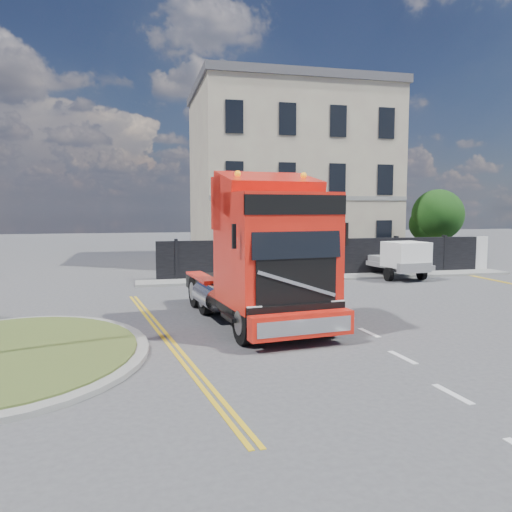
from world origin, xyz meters
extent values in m
plane|color=#424244|center=(0.00, 0.00, 0.00)|extent=(120.00, 120.00, 0.00)
cylinder|color=gray|center=(-7.00, -3.00, 0.06)|extent=(6.80, 6.80, 0.12)
cylinder|color=#394E1F|center=(-7.00, -3.00, 0.14)|extent=(6.20, 6.20, 0.05)
cube|color=black|center=(6.00, 9.00, 1.00)|extent=(18.00, 0.25, 2.00)
cube|color=silver|center=(14.50, 9.00, 1.00)|extent=(2.60, 0.12, 2.00)
cube|color=#BBB595|center=(6.00, 16.50, 5.50)|extent=(12.00, 10.00, 11.00)
cube|color=#4A494E|center=(6.00, 16.50, 11.25)|extent=(12.30, 10.30, 0.50)
cube|color=#BBB595|center=(3.00, 16.50, 12.00)|extent=(0.80, 0.80, 1.60)
cube|color=#BBB595|center=(9.00, 16.50, 12.00)|extent=(0.80, 0.80, 1.60)
cylinder|color=#382619|center=(14.50, 12.00, 1.20)|extent=(0.24, 0.24, 2.40)
sphere|color=black|center=(14.50, 12.00, 3.20)|extent=(3.20, 3.20, 3.20)
sphere|color=black|center=(14.00, 12.40, 2.60)|extent=(2.20, 2.20, 2.20)
cube|color=gray|center=(6.00, 8.10, 0.06)|extent=(20.00, 1.60, 0.12)
cube|color=black|center=(-0.24, -0.14, 0.85)|extent=(3.65, 7.46, 0.51)
cube|color=red|center=(0.01, -2.12, 2.45)|extent=(3.19, 3.29, 3.19)
cube|color=red|center=(-0.14, -0.93, 3.76)|extent=(2.95, 1.37, 1.59)
cube|color=black|center=(0.18, -3.57, 2.90)|extent=(2.50, 0.37, 1.20)
cube|color=red|center=(0.23, -3.93, 0.63)|extent=(2.87, 0.74, 0.63)
cylinder|color=black|center=(-1.10, -3.17, 0.59)|extent=(0.51, 1.22, 1.18)
cylinder|color=gray|center=(-1.10, -3.17, 0.59)|extent=(0.48, 0.70, 0.65)
cylinder|color=black|center=(1.34, -2.87, 0.59)|extent=(0.51, 1.22, 1.18)
cylinder|color=gray|center=(1.34, -2.87, 0.59)|extent=(0.48, 0.70, 0.65)
cylinder|color=black|center=(-1.60, 0.84, 0.59)|extent=(0.51, 1.22, 1.18)
cylinder|color=gray|center=(-1.60, 0.84, 0.59)|extent=(0.48, 0.70, 0.65)
cylinder|color=black|center=(0.84, 1.14, 0.59)|extent=(0.51, 1.22, 1.18)
cylinder|color=gray|center=(0.84, 1.14, 0.59)|extent=(0.48, 0.70, 0.65)
cylinder|color=black|center=(-1.76, 2.20, 0.59)|extent=(0.51, 1.22, 1.18)
cylinder|color=gray|center=(-1.76, 2.20, 0.59)|extent=(0.48, 0.70, 0.65)
cylinder|color=black|center=(0.68, 2.50, 0.59)|extent=(0.51, 1.22, 1.18)
cylinder|color=gray|center=(0.68, 2.50, 0.59)|extent=(0.48, 0.70, 0.65)
cube|color=slate|center=(9.20, 8.00, 0.68)|extent=(2.40, 4.84, 0.24)
cube|color=white|center=(9.20, 6.55, 1.31)|extent=(2.04, 1.96, 1.26)
cylinder|color=black|center=(8.28, 6.55, 0.34)|extent=(0.24, 0.68, 0.68)
cylinder|color=black|center=(10.12, 6.55, 0.34)|extent=(0.24, 0.68, 0.68)
cylinder|color=black|center=(8.28, 9.45, 0.34)|extent=(0.24, 0.68, 0.68)
cylinder|color=black|center=(10.12, 9.45, 0.34)|extent=(0.24, 0.68, 0.68)
camera|label=1|loc=(-3.80, -15.87, 3.61)|focal=35.00mm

